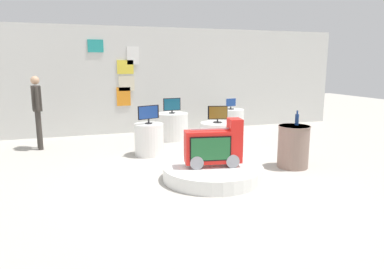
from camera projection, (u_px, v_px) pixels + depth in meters
name	position (u px, v px, depth m)	size (l,w,h in m)	color
ground_plane	(202.00, 180.00, 6.36)	(30.00, 30.00, 0.00)	#B2ADA3
back_wall_display	(146.00, 80.00, 10.59)	(12.78, 0.13, 3.09)	silver
main_display_pedestal	(213.00, 173.00, 6.37)	(1.79, 1.79, 0.24)	white
novelty_firetruck_tv	(214.00, 147.00, 6.28)	(1.04, 0.52, 0.85)	gray
display_pedestal_left_rear	(149.00, 139.00, 8.01)	(0.65, 0.65, 0.72)	white
tv_on_left_rear	(148.00, 113.00, 7.89)	(0.50, 0.20, 0.41)	black
display_pedestal_center_rear	(230.00, 121.00, 10.53)	(0.78, 0.78, 0.72)	white
tv_on_center_rear	(231.00, 103.00, 10.42)	(0.37, 0.20, 0.33)	black
display_pedestal_right_rear	(172.00, 126.00, 9.70)	(0.87, 0.87, 0.72)	white
tv_on_right_rear	(172.00, 105.00, 9.58)	(0.49, 0.16, 0.41)	black
display_pedestal_far_right	(217.00, 138.00, 8.15)	(0.77, 0.77, 0.72)	white
tv_on_far_right	(218.00, 114.00, 8.04)	(0.44, 0.19, 0.39)	black
side_table_round	(293.00, 146.00, 7.05)	(0.63, 0.63, 0.84)	gray
bottle_on_side_table	(297.00, 119.00, 7.02)	(0.08, 0.08, 0.29)	navy
shopper_browsing_near_truck	(37.00, 107.00, 8.47)	(0.25, 0.55, 1.75)	#38332D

